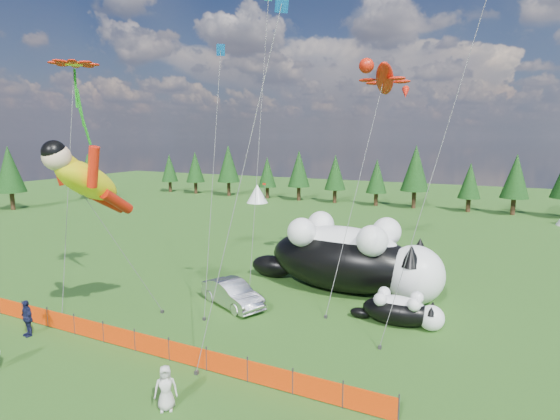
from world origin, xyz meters
name	(u,v)px	position (x,y,z in m)	size (l,w,h in m)	color
ground	(193,330)	(0.00, 0.00, 0.00)	(160.00, 160.00, 0.00)	#0E3209
safety_fence	(152,345)	(0.00, -3.00, 0.50)	(22.06, 0.06, 1.10)	#262626
tree_line	(385,178)	(0.00, 45.00, 4.00)	(90.00, 4.00, 8.00)	black
festival_tents	(466,207)	(11.00, 40.00, 1.40)	(50.00, 3.20, 2.80)	white
cat_large	(350,257)	(5.64, 9.06, 2.27)	(13.22, 5.41, 4.77)	black
cat_small	(401,310)	(9.59, 5.24, 0.85)	(4.93, 1.79, 1.78)	black
car	(232,294)	(0.16, 3.66, 0.75)	(1.59, 4.57, 1.51)	silver
spectator_c	(27,318)	(-6.99, -4.11, 0.93)	(1.09, 0.56, 1.86)	#161A3C
spectator_e	(166,388)	(3.23, -5.86, 0.85)	(0.83, 0.54, 1.70)	beige
superhero_kite	(88,181)	(-4.35, -2.12, 7.71)	(5.30, 6.05, 10.29)	#FFF00D
gecko_kite	(385,79)	(6.55, 12.83, 13.59)	(4.21, 11.93, 15.94)	red
flower_kite	(74,67)	(-7.51, 0.23, 13.57)	(2.68, 4.30, 13.95)	red
diamond_kite_a	(220,64)	(-2.01, 6.16, 14.16)	(2.50, 5.65, 16.12)	#0B5BB2
diamond_kite_c	(278,19)	(4.67, 0.54, 14.76)	(2.53, 4.64, 16.41)	#0B5BB2
diamond_kite_d	(267,15)	(-0.56, 9.69, 17.66)	(1.63, 5.50, 19.89)	#0DA694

